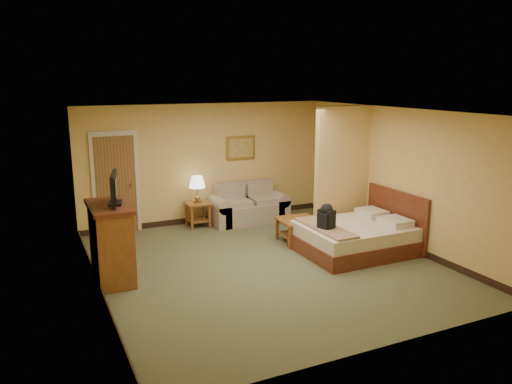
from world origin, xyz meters
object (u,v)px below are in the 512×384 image
coffee_table (298,226)px  bed (357,236)px  loveseat (248,209)px  dresser (111,242)px

coffee_table → bed: (0.72, -0.92, -0.04)m
loveseat → coffee_table: loveseat is taller
dresser → coffee_table: bearing=6.1°
loveseat → coffee_table: 1.77m
dresser → bed: dresser is taller
bed → dresser: bearing=172.9°
loveseat → dresser: (-3.30, -2.13, 0.34)m
loveseat → dresser: 3.94m
dresser → bed: (4.30, -0.54, -0.33)m
bed → loveseat: bearing=110.4°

